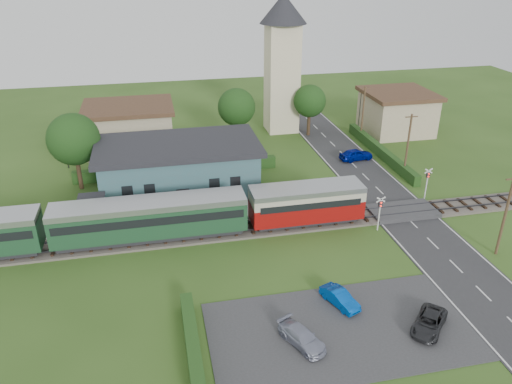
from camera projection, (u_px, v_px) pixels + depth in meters
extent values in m
plane|color=#2D4C19|center=(307.00, 235.00, 43.19)|extent=(120.00, 120.00, 0.00)
cube|color=#4C443D|center=(300.00, 223.00, 44.90)|extent=(76.00, 3.20, 0.20)
cube|color=#3F3F47|center=(302.00, 224.00, 44.13)|extent=(76.00, 0.08, 0.15)
cube|color=#3F3F47|center=(298.00, 217.00, 45.40)|extent=(76.00, 0.08, 0.15)
cube|color=#28282B|center=(412.00, 223.00, 45.06)|extent=(6.00, 70.00, 0.05)
cube|color=#333335|center=(340.00, 330.00, 32.33)|extent=(17.00, 9.00, 0.08)
cube|color=#333335|center=(402.00, 211.00, 46.73)|extent=(6.20, 3.40, 0.45)
cube|color=gray|center=(186.00, 217.00, 45.78)|extent=(30.00, 3.00, 0.45)
cube|color=beige|center=(93.00, 212.00, 43.65)|extent=(2.00, 2.00, 2.40)
cube|color=#232328|center=(91.00, 199.00, 43.10)|extent=(2.30, 2.30, 0.15)
cube|color=#386A71|center=(179.00, 170.00, 49.94)|extent=(15.00, 8.00, 4.80)
cube|color=#232328|center=(177.00, 146.00, 48.78)|extent=(16.00, 9.00, 0.50)
cube|color=#232328|center=(183.00, 199.00, 47.04)|extent=(1.20, 0.12, 2.20)
cube|color=black|center=(127.00, 192.00, 45.53)|extent=(1.00, 0.12, 1.20)
cube|color=black|center=(150.00, 190.00, 45.91)|extent=(1.00, 0.12, 1.20)
cube|color=black|center=(214.00, 184.00, 47.04)|extent=(1.00, 0.12, 1.20)
cube|color=black|center=(235.00, 182.00, 47.41)|extent=(1.00, 0.12, 1.20)
cube|color=#232328|center=(306.00, 218.00, 44.79)|extent=(9.00, 2.20, 0.50)
cube|color=maroon|center=(306.00, 208.00, 44.35)|extent=(10.00, 2.80, 1.80)
cube|color=#BBB49C|center=(307.00, 196.00, 43.81)|extent=(10.00, 2.82, 0.90)
cube|color=black|center=(307.00, 199.00, 43.96)|extent=(9.00, 2.88, 0.60)
cube|color=#9EA1A6|center=(307.00, 189.00, 43.52)|extent=(10.00, 2.90, 0.45)
cube|color=#232328|center=(152.00, 234.00, 42.22)|extent=(15.20, 2.20, 0.50)
cube|color=#1B4127|center=(150.00, 219.00, 41.57)|extent=(16.00, 2.80, 2.60)
cube|color=black|center=(150.00, 215.00, 41.40)|extent=(15.40, 2.86, 0.70)
cube|color=#9EA1A6|center=(149.00, 204.00, 40.96)|extent=(16.00, 2.90, 0.50)
cube|color=beige|center=(282.00, 79.00, 65.72)|extent=(4.00, 4.00, 14.00)
cone|color=#232328|center=(283.00, 8.00, 61.88)|extent=(6.00, 6.00, 3.60)
cube|color=tan|center=(130.00, 129.00, 61.27)|extent=(10.00, 8.00, 5.00)
cube|color=#472D1E|center=(127.00, 107.00, 60.07)|extent=(10.80, 8.80, 0.50)
cube|color=tan|center=(397.00, 114.00, 66.98)|extent=(8.00, 8.00, 5.00)
cube|color=#472D1E|center=(399.00, 94.00, 65.78)|extent=(8.80, 8.80, 0.50)
cube|color=#193814|center=(193.00, 346.00, 30.29)|extent=(0.80, 9.00, 1.20)
cube|color=#193814|center=(380.00, 151.00, 59.68)|extent=(0.80, 18.00, 1.20)
cube|color=#193814|center=(177.00, 169.00, 54.66)|extent=(22.00, 0.80, 1.30)
cylinder|color=#332316|center=(79.00, 170.00, 50.84)|extent=(0.44, 0.44, 4.12)
sphere|color=#143311|center=(74.00, 139.00, 49.39)|extent=(5.20, 5.20, 5.20)
cylinder|color=#332316|center=(237.00, 131.00, 62.21)|extent=(0.44, 0.44, 3.85)
sphere|color=#143311|center=(237.00, 107.00, 60.85)|extent=(4.60, 4.60, 4.60)
cylinder|color=#332316|center=(309.00, 122.00, 65.91)|extent=(0.44, 0.44, 3.58)
sphere|color=#143311|center=(310.00, 101.00, 64.65)|extent=(4.20, 4.20, 4.20)
cylinder|color=#473321|center=(505.00, 216.00, 39.06)|extent=(0.22, 0.22, 7.00)
cylinder|color=#473321|center=(408.00, 146.00, 53.14)|extent=(0.22, 0.22, 7.00)
cube|color=#473321|center=(412.00, 117.00, 51.74)|extent=(1.40, 0.10, 0.10)
cylinder|color=#473321|center=(363.00, 113.00, 63.70)|extent=(0.22, 0.22, 7.00)
cube|color=#473321|center=(365.00, 89.00, 62.30)|extent=(1.40, 0.10, 0.10)
cylinder|color=silver|center=(379.00, 215.00, 43.39)|extent=(0.12, 0.12, 3.00)
cube|color=#232328|center=(380.00, 204.00, 42.91)|extent=(0.35, 0.18, 0.55)
sphere|color=#FF190C|center=(381.00, 203.00, 42.74)|extent=(0.14, 0.14, 0.14)
sphere|color=#FF190C|center=(381.00, 206.00, 42.87)|extent=(0.14, 0.14, 0.14)
cube|color=silver|center=(381.00, 200.00, 42.73)|extent=(0.84, 0.05, 0.55)
cube|color=silver|center=(381.00, 200.00, 42.73)|extent=(0.84, 0.05, 0.55)
cylinder|color=silver|center=(426.00, 185.00, 48.97)|extent=(0.12, 0.12, 3.00)
cube|color=#232328|center=(428.00, 175.00, 48.49)|extent=(0.35, 0.18, 0.55)
sphere|color=#FF190C|center=(429.00, 174.00, 48.32)|extent=(0.14, 0.14, 0.14)
sphere|color=#FF190C|center=(429.00, 177.00, 48.45)|extent=(0.14, 0.14, 0.14)
cube|color=silver|center=(429.00, 171.00, 48.31)|extent=(0.84, 0.05, 0.55)
cube|color=silver|center=(429.00, 171.00, 48.31)|extent=(0.84, 0.05, 0.55)
cylinder|color=#3F3F47|center=(65.00, 147.00, 55.55)|extent=(0.14, 0.14, 5.00)
sphere|color=orange|center=(61.00, 126.00, 54.46)|extent=(0.30, 0.30, 0.30)
cylinder|color=#3F3F47|center=(360.00, 109.00, 68.87)|extent=(0.14, 0.14, 5.00)
sphere|color=orange|center=(362.00, 91.00, 67.78)|extent=(0.30, 0.30, 0.30)
imported|color=#000F87|center=(356.00, 154.00, 58.41)|extent=(4.12, 2.10, 1.34)
imported|color=#0144AA|center=(340.00, 298.00, 34.45)|extent=(2.22, 3.39, 1.06)
imported|color=#9296AB|center=(302.00, 337.00, 30.97)|extent=(2.84, 3.83, 1.03)
imported|color=#252629|center=(429.00, 322.00, 32.22)|extent=(3.73, 3.79, 1.01)
imported|color=gray|center=(267.00, 198.00, 46.43)|extent=(0.81, 0.63, 1.97)
imported|color=gray|center=(98.00, 213.00, 43.98)|extent=(0.96, 1.08, 1.83)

